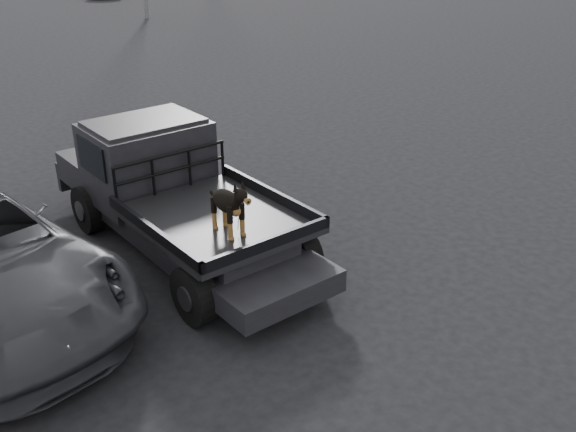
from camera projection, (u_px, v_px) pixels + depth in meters
ground at (289, 279)px, 8.92m from camera, size 120.00×120.00×0.00m
flatbed_ute at (182, 222)px, 9.47m from camera, size 2.00×5.40×0.92m
ute_cab at (146, 148)px, 9.75m from camera, size 1.72×1.30×0.88m
headache_rack at (172, 172)px, 9.29m from camera, size 1.80×0.08×0.55m
dog at (228, 206)px, 8.02m from camera, size 0.32×0.60×0.74m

